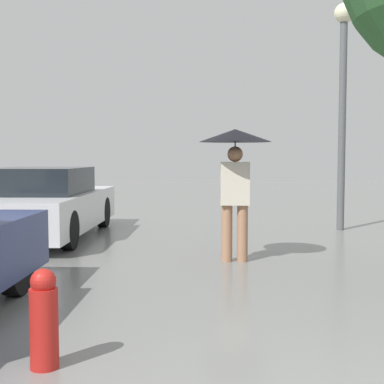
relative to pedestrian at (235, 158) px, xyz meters
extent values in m
cylinder|color=#9E7051|center=(-0.10, 0.00, -1.01)|extent=(0.14, 0.14, 0.77)
cylinder|color=#9E7051|center=(0.10, 0.00, -1.01)|extent=(0.14, 0.14, 0.77)
cube|color=beige|center=(0.00, 0.00, -0.34)|extent=(0.39, 0.23, 0.58)
sphere|color=#9E7051|center=(0.00, 0.00, 0.06)|extent=(0.21, 0.21, 0.21)
cylinder|color=#515456|center=(0.00, 0.00, -0.09)|extent=(0.02, 0.02, 0.62)
cone|color=black|center=(0.00, 0.00, 0.31)|extent=(0.97, 0.97, 0.17)
cylinder|color=black|center=(-2.34, -1.82, -1.07)|extent=(0.18, 0.66, 0.66)
cube|color=silver|center=(-3.26, 2.17, -0.92)|extent=(1.71, 4.30, 0.62)
cube|color=black|center=(-3.26, 1.96, -0.39)|extent=(1.46, 1.93, 0.45)
cylinder|color=black|center=(-4.03, 3.50, -1.10)|extent=(0.18, 0.60, 0.60)
cylinder|color=black|center=(-2.49, 3.50, -1.10)|extent=(0.18, 0.60, 0.60)
cylinder|color=black|center=(-2.49, 0.84, -1.10)|extent=(0.18, 0.60, 0.60)
cylinder|color=#515456|center=(2.20, 3.18, 0.61)|extent=(0.14, 0.14, 4.02)
sphere|color=beige|center=(2.20, 3.18, 2.73)|extent=(0.38, 0.38, 0.38)
cylinder|color=#B21E19|center=(-1.46, -3.71, -1.13)|extent=(0.19, 0.19, 0.54)
sphere|color=#B21E19|center=(-1.46, -3.71, -0.81)|extent=(0.17, 0.17, 0.17)
camera|label=1|loc=(-0.36, -7.20, 0.02)|focal=50.00mm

